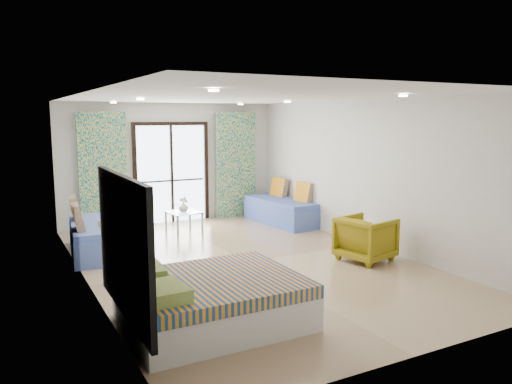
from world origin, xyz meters
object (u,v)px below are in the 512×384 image
armchair (366,236)px  daybed_right (282,210)px  daybed_left (93,237)px  bed (211,300)px  coffee_table (184,214)px

armchair → daybed_right: bearing=-18.2°
daybed_left → armchair: (3.95, -2.58, 0.10)m
daybed_left → daybed_right: 4.28m
bed → coffee_table: 4.83m
bed → daybed_right: size_ratio=0.97×
daybed_right → coffee_table: daybed_right is taller
bed → daybed_right: daybed_right is taller
bed → armchair: armchair is taller
bed → daybed_left: 3.83m
bed → daybed_right: bearing=50.7°
bed → daybed_right: (3.59, 4.39, 0.02)m
bed → daybed_left: size_ratio=0.96×
bed → daybed_right: 5.68m
daybed_right → daybed_left: bearing=-176.5°
bed → coffee_table: (1.35, 4.64, 0.09)m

